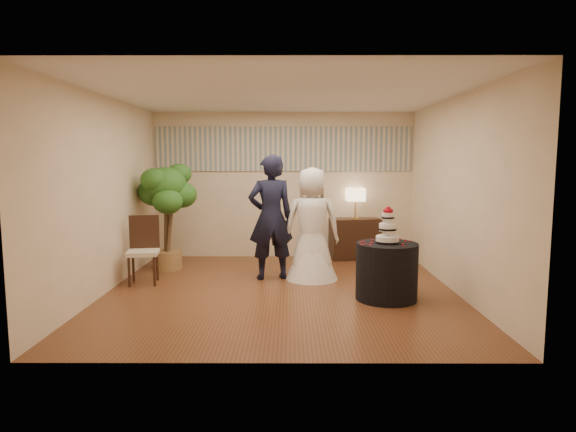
{
  "coord_description": "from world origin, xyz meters",
  "views": [
    {
      "loc": [
        0.12,
        -6.81,
        1.9
      ],
      "look_at": [
        0.1,
        0.4,
        1.05
      ],
      "focal_mm": 30.0,
      "sensor_mm": 36.0,
      "label": 1
    }
  ],
  "objects_px": {
    "groom": "(271,217)",
    "cake_table": "(387,271)",
    "ficus_tree": "(166,216)",
    "console": "(355,239)",
    "table_lamp": "(355,203)",
    "bride": "(312,224)",
    "side_chair": "(143,250)",
    "wedding_cake": "(388,225)"
  },
  "relations": [
    {
      "from": "ficus_tree",
      "to": "groom",
      "type": "bearing_deg",
      "value": -19.74
    },
    {
      "from": "bride",
      "to": "side_chair",
      "type": "height_order",
      "value": "bride"
    },
    {
      "from": "wedding_cake",
      "to": "ficus_tree",
      "type": "relative_size",
      "value": 0.27
    },
    {
      "from": "groom",
      "to": "bride",
      "type": "distance_m",
      "value": 0.66
    },
    {
      "from": "console",
      "to": "side_chair",
      "type": "bearing_deg",
      "value": -161.06
    },
    {
      "from": "bride",
      "to": "cake_table",
      "type": "bearing_deg",
      "value": 131.7
    },
    {
      "from": "console",
      "to": "side_chair",
      "type": "height_order",
      "value": "side_chair"
    },
    {
      "from": "ficus_tree",
      "to": "side_chair",
      "type": "distance_m",
      "value": 1.08
    },
    {
      "from": "groom",
      "to": "cake_table",
      "type": "relative_size",
      "value": 2.37
    },
    {
      "from": "groom",
      "to": "cake_table",
      "type": "height_order",
      "value": "groom"
    },
    {
      "from": "bride",
      "to": "ficus_tree",
      "type": "bearing_deg",
      "value": -14.19
    },
    {
      "from": "cake_table",
      "to": "ficus_tree",
      "type": "height_order",
      "value": "ficus_tree"
    },
    {
      "from": "table_lamp",
      "to": "bride",
      "type": "bearing_deg",
      "value": -119.7
    },
    {
      "from": "table_lamp",
      "to": "groom",
      "type": "bearing_deg",
      "value": -134.92
    },
    {
      "from": "ficus_tree",
      "to": "side_chair",
      "type": "xyz_separation_m",
      "value": [
        -0.12,
        -0.98,
        -0.42
      ]
    },
    {
      "from": "cake_table",
      "to": "wedding_cake",
      "type": "bearing_deg",
      "value": 0.0
    },
    {
      "from": "bride",
      "to": "cake_table",
      "type": "height_order",
      "value": "bride"
    },
    {
      "from": "ficus_tree",
      "to": "cake_table",
      "type": "bearing_deg",
      "value": -27.55
    },
    {
      "from": "bride",
      "to": "table_lamp",
      "type": "xyz_separation_m",
      "value": [
        0.9,
        1.57,
        0.18
      ]
    },
    {
      "from": "console",
      "to": "ficus_tree",
      "type": "xyz_separation_m",
      "value": [
        -3.37,
        -0.9,
        0.55
      ]
    },
    {
      "from": "side_chair",
      "to": "cake_table",
      "type": "bearing_deg",
      "value": -21.34
    },
    {
      "from": "cake_table",
      "to": "ficus_tree",
      "type": "distance_m",
      "value": 3.92
    },
    {
      "from": "cake_table",
      "to": "side_chair",
      "type": "bearing_deg",
      "value": 167.16
    },
    {
      "from": "bride",
      "to": "table_lamp",
      "type": "height_order",
      "value": "bride"
    },
    {
      "from": "wedding_cake",
      "to": "side_chair",
      "type": "xyz_separation_m",
      "value": [
        -3.56,
        0.81,
        -0.51
      ]
    },
    {
      "from": "console",
      "to": "table_lamp",
      "type": "xyz_separation_m",
      "value": [
        0.0,
        0.0,
        0.68
      ]
    },
    {
      "from": "groom",
      "to": "table_lamp",
      "type": "xyz_separation_m",
      "value": [
        1.55,
        1.55,
        0.08
      ]
    },
    {
      "from": "console",
      "to": "table_lamp",
      "type": "height_order",
      "value": "table_lamp"
    },
    {
      "from": "wedding_cake",
      "to": "console",
      "type": "relative_size",
      "value": 0.54
    },
    {
      "from": "groom",
      "to": "ficus_tree",
      "type": "bearing_deg",
      "value": -33.83
    },
    {
      "from": "wedding_cake",
      "to": "bride",
      "type": "bearing_deg",
      "value": 130.7
    },
    {
      "from": "cake_table",
      "to": "ficus_tree",
      "type": "xyz_separation_m",
      "value": [
        -3.44,
        1.8,
        0.55
      ]
    },
    {
      "from": "side_chair",
      "to": "wedding_cake",
      "type": "bearing_deg",
      "value": -21.34
    },
    {
      "from": "bride",
      "to": "cake_table",
      "type": "distance_m",
      "value": 1.57
    },
    {
      "from": "console",
      "to": "table_lamp",
      "type": "bearing_deg",
      "value": 0.0
    },
    {
      "from": "groom",
      "to": "wedding_cake",
      "type": "bearing_deg",
      "value": 130.73
    },
    {
      "from": "table_lamp",
      "to": "ficus_tree",
      "type": "distance_m",
      "value": 3.5
    },
    {
      "from": "cake_table",
      "to": "wedding_cake",
      "type": "xyz_separation_m",
      "value": [
        0.0,
        0.0,
        0.64
      ]
    },
    {
      "from": "bride",
      "to": "side_chair",
      "type": "distance_m",
      "value": 2.64
    },
    {
      "from": "ficus_tree",
      "to": "bride",
      "type": "bearing_deg",
      "value": -15.19
    },
    {
      "from": "side_chair",
      "to": "ficus_tree",
      "type": "bearing_deg",
      "value": 74.64
    },
    {
      "from": "cake_table",
      "to": "side_chair",
      "type": "xyz_separation_m",
      "value": [
        -3.56,
        0.81,
        0.13
      ]
    }
  ]
}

